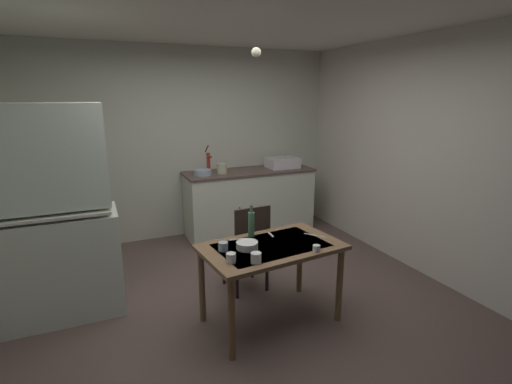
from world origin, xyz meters
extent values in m
plane|color=brown|center=(0.00, 0.00, 0.00)|extent=(5.29, 5.29, 0.00)
cube|color=beige|center=(0.00, 2.19, 1.31)|extent=(4.35, 0.10, 2.62)
cube|color=beige|center=(2.18, 0.00, 1.31)|extent=(0.10, 4.39, 2.62)
cube|color=silver|center=(0.00, 0.00, 2.67)|extent=(4.35, 4.39, 0.10)
cube|color=silver|center=(-1.58, 0.53, 0.48)|extent=(1.05, 0.55, 0.96)
cube|color=silver|center=(-1.58, 0.53, 1.48)|extent=(0.96, 0.47, 0.88)
cube|color=silver|center=(-1.58, 0.50, 1.00)|extent=(0.94, 0.49, 0.02)
cube|color=silver|center=(0.82, 1.82, 0.45)|extent=(1.82, 0.60, 0.91)
cube|color=brown|center=(0.82, 1.82, 0.92)|extent=(1.85, 0.63, 0.03)
sphere|color=#2D2823|center=(0.54, 1.51, 0.50)|extent=(0.02, 0.02, 0.02)
cube|color=white|center=(1.34, 1.82, 1.01)|extent=(0.44, 0.34, 0.15)
cube|color=black|center=(1.34, 1.82, 1.09)|extent=(0.38, 0.28, 0.01)
cylinder|color=maroon|center=(0.23, 1.87, 1.08)|extent=(0.05, 0.05, 0.28)
cylinder|color=maroon|center=(0.23, 1.80, 1.18)|extent=(0.03, 0.12, 0.03)
cylinder|color=#953014|center=(0.23, 1.93, 1.27)|extent=(0.02, 0.16, 0.12)
cylinder|color=#9EB2C6|center=(0.12, 1.77, 0.98)|extent=(0.23, 0.23, 0.07)
cylinder|color=beige|center=(0.39, 1.78, 1.01)|extent=(0.14, 0.14, 0.14)
cube|color=brown|center=(0.13, -0.33, 0.71)|extent=(1.26, 0.84, 0.04)
cube|color=#F2EDCD|center=(0.13, -0.33, 0.73)|extent=(0.98, 0.66, 0.00)
cylinder|color=brown|center=(-0.37, -0.69, 0.35)|extent=(0.06, 0.06, 0.69)
cylinder|color=olive|center=(0.69, -0.57, 0.35)|extent=(0.06, 0.06, 0.69)
cylinder|color=brown|center=(-0.44, -0.10, 0.35)|extent=(0.06, 0.06, 0.69)
cylinder|color=brown|center=(0.62, 0.02, 0.35)|extent=(0.06, 0.06, 0.69)
cube|color=#301F22|center=(0.14, 0.32, 0.43)|extent=(0.42, 0.42, 0.03)
cube|color=#30241E|center=(0.15, 0.14, 0.69)|extent=(0.38, 0.05, 0.48)
cylinder|color=#301F22|center=(0.30, 0.51, 0.21)|extent=(0.04, 0.04, 0.41)
cylinder|color=#301F22|center=(-0.04, 0.48, 0.21)|extent=(0.04, 0.04, 0.41)
cylinder|color=#301F22|center=(0.32, 0.17, 0.21)|extent=(0.04, 0.04, 0.41)
cylinder|color=#301F22|center=(-0.02, 0.14, 0.21)|extent=(0.04, 0.04, 0.41)
cylinder|color=white|center=(-0.09, -0.32, 0.76)|extent=(0.18, 0.18, 0.06)
cylinder|color=#9EB2C6|center=(-0.29, -0.28, 0.76)|extent=(0.08, 0.08, 0.07)
cylinder|color=white|center=(-0.14, -0.60, 0.77)|extent=(0.08, 0.08, 0.08)
cylinder|color=white|center=(-0.31, -0.52, 0.76)|extent=(0.08, 0.08, 0.07)
cylinder|color=white|center=(0.41, -0.60, 0.76)|extent=(0.06, 0.06, 0.06)
cylinder|color=#4C7F56|center=(0.05, -0.07, 0.84)|extent=(0.06, 0.06, 0.23)
cylinder|color=#4C7F56|center=(0.05, -0.07, 0.99)|extent=(0.03, 0.03, 0.07)
cube|color=silver|center=(0.59, -0.29, 0.73)|extent=(0.13, 0.18, 0.00)
cube|color=beige|center=(0.23, -0.11, 0.73)|extent=(0.03, 0.13, 0.00)
cube|color=beige|center=(-0.10, -0.10, 0.73)|extent=(0.15, 0.04, 0.00)
sphere|color=#F9EFCC|center=(0.10, -0.07, 2.32)|extent=(0.08, 0.08, 0.08)
camera|label=1|loc=(-1.21, -3.06, 1.98)|focal=26.51mm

